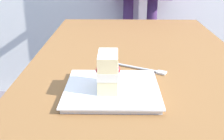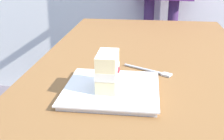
{
  "view_description": "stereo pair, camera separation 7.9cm",
  "coord_description": "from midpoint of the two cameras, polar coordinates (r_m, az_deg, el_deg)",
  "views": [
    {
      "loc": [
        0.93,
        -0.08,
        1.07
      ],
      "look_at": [
        0.19,
        -0.09,
        0.78
      ],
      "focal_mm": 47.36,
      "sensor_mm": 36.0,
      "label": 1
    },
    {
      "loc": [
        0.92,
        -0.0,
        1.07
      ],
      "look_at": [
        0.19,
        -0.09,
        0.78
      ],
      "focal_mm": 47.36,
      "sensor_mm": 36.0,
      "label": 2
    }
  ],
  "objects": [
    {
      "name": "dessert_fork",
      "position": [
        0.97,
        9.78,
        -0.18
      ],
      "size": [
        0.09,
        0.16,
        0.01
      ],
      "color": "silver",
      "rests_on": "patio_table"
    },
    {
      "name": "patio_table",
      "position": [
        1.03,
        8.68,
        -4.84
      ],
      "size": [
        1.61,
        0.77,
        0.72
      ],
      "color": "brown",
      "rests_on": "ground"
    },
    {
      "name": "dessert_plate",
      "position": [
        0.81,
        2.79,
        -3.87
      ],
      "size": [
        0.26,
        0.26,
        0.02
      ],
      "color": "white",
      "rests_on": "patio_table"
    },
    {
      "name": "cake_slice",
      "position": [
        0.78,
        2.04,
        -0.23
      ],
      "size": [
        0.1,
        0.07,
        0.1
      ],
      "color": "beige",
      "rests_on": "dessert_plate"
    }
  ]
}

